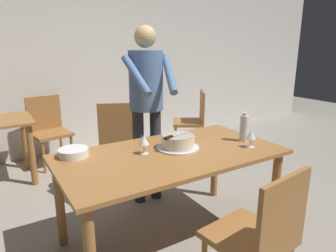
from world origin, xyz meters
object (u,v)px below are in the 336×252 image
at_px(plate_stack, 73,153).
at_px(wine_glass_far, 144,141).
at_px(water_bottle, 244,128).
at_px(chair_near_side, 260,234).
at_px(cake_knife, 172,136).
at_px(background_chair_1, 49,128).
at_px(person_cutting_cake, 147,96).
at_px(main_dining_table, 171,165).
at_px(cake_on_platter, 178,142).
at_px(background_chair_2, 193,118).
at_px(background_chair_0, 118,134).
at_px(wine_glass_near, 251,135).

distance_m(plate_stack, wine_glass_far, 0.53).
height_order(water_bottle, chair_near_side, water_bottle).
height_order(cake_knife, wine_glass_far, wine_glass_far).
xyz_separation_m(wine_glass_far, background_chair_1, (-0.31, 2.13, -0.36)).
distance_m(water_bottle, person_cutting_cake, 0.94).
bearing_deg(plate_stack, main_dining_table, -25.02).
bearing_deg(cake_on_platter, background_chair_2, 50.27).
bearing_deg(wine_glass_far, background_chair_0, 75.65).
xyz_separation_m(wine_glass_near, person_cutting_cake, (-0.46, 0.90, 0.22)).
bearing_deg(chair_near_side, wine_glass_near, 48.63).
xyz_separation_m(wine_glass_near, water_bottle, (0.07, 0.15, 0.01)).
relative_size(cake_on_platter, water_bottle, 1.36).
relative_size(plate_stack, background_chair_1, 0.24).
bearing_deg(cake_on_platter, wine_glass_near, -29.15).
bearing_deg(wine_glass_near, background_chair_1, 114.33).
bearing_deg(person_cutting_cake, wine_glass_far, -119.83).
bearing_deg(plate_stack, wine_glass_near, -23.11).
distance_m(person_cutting_cake, chair_near_side, 1.61).
relative_size(main_dining_table, plate_stack, 7.75).
relative_size(main_dining_table, background_chair_0, 1.89).
bearing_deg(background_chair_1, wine_glass_far, -81.74).
bearing_deg(wine_glass_far, cake_knife, -13.44).
bearing_deg(main_dining_table, wine_glass_near, -20.97).
bearing_deg(background_chair_0, chair_near_side, -92.16).
bearing_deg(background_chair_2, main_dining_table, -130.82).
relative_size(cake_on_platter, chair_near_side, 0.38).
xyz_separation_m(cake_knife, plate_stack, (-0.69, 0.28, -0.09)).
relative_size(water_bottle, background_chair_0, 0.28).
bearing_deg(cake_on_platter, person_cutting_cake, 85.46).
bearing_deg(wine_glass_far, background_chair_1, 98.26).
xyz_separation_m(wine_glass_near, background_chair_1, (-1.11, 2.45, -0.36)).
bearing_deg(water_bottle, background_chair_1, 117.22).
distance_m(cake_on_platter, cake_knife, 0.10).
relative_size(cake_knife, plate_stack, 1.21).
relative_size(cake_knife, background_chair_2, 0.29).
relative_size(wine_glass_far, background_chair_2, 0.16).
relative_size(main_dining_table, water_bottle, 6.82).
height_order(cake_knife, person_cutting_cake, person_cutting_cake).
bearing_deg(cake_knife, wine_glass_far, 166.56).
distance_m(plate_stack, background_chair_0, 1.47).
xyz_separation_m(main_dining_table, wine_glass_far, (-0.19, 0.08, 0.21)).
xyz_separation_m(cake_knife, person_cutting_cake, (0.12, 0.64, 0.21)).
bearing_deg(background_chair_0, background_chair_2, 7.93).
bearing_deg(chair_near_side, main_dining_table, 95.68).
relative_size(cake_on_platter, background_chair_2, 0.38).
bearing_deg(plate_stack, person_cutting_cake, 24.09).
bearing_deg(cake_on_platter, cake_knife, -163.79).
distance_m(cake_knife, wine_glass_near, 0.64).
distance_m(wine_glass_far, person_cutting_cake, 0.71).
bearing_deg(chair_near_side, water_bottle, 51.42).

